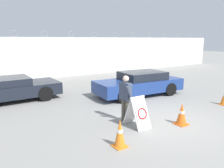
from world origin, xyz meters
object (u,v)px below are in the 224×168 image
(parked_car_front_coupe, at_px, (9,89))
(traffic_cone_mid, at_px, (182,114))
(security_guard, at_px, (125,97))
(traffic_cone_far, at_px, (120,133))
(barricade_sign, at_px, (138,112))
(parked_car_rear_sedan, at_px, (139,83))

(parked_car_front_coupe, bearing_deg, traffic_cone_mid, -55.57)
(security_guard, distance_m, traffic_cone_mid, 2.03)
(parked_car_front_coupe, bearing_deg, traffic_cone_far, -75.44)
(barricade_sign, xyz_separation_m, parked_car_front_coupe, (-3.09, 5.76, 0.08))
(security_guard, bearing_deg, parked_car_front_coupe, -160.17)
(security_guard, height_order, traffic_cone_mid, security_guard)
(barricade_sign, distance_m, parked_car_rear_sedan, 4.29)
(traffic_cone_mid, bearing_deg, security_guard, 137.60)
(security_guard, height_order, parked_car_front_coupe, security_guard)
(parked_car_front_coupe, relative_size, parked_car_rear_sedan, 0.94)
(barricade_sign, relative_size, security_guard, 0.63)
(parked_car_front_coupe, distance_m, parked_car_rear_sedan, 6.41)
(barricade_sign, height_order, traffic_cone_far, barricade_sign)
(traffic_cone_far, height_order, parked_car_rear_sedan, parked_car_rear_sedan)
(security_guard, distance_m, traffic_cone_far, 2.01)
(parked_car_rear_sedan, bearing_deg, barricade_sign, 54.04)
(barricade_sign, height_order, traffic_cone_mid, barricade_sign)
(security_guard, bearing_deg, parked_car_rear_sedan, 121.49)
(traffic_cone_mid, relative_size, parked_car_rear_sedan, 0.16)
(traffic_cone_far, bearing_deg, parked_car_front_coupe, 104.93)
(security_guard, distance_m, parked_car_front_coupe, 5.96)
(barricade_sign, height_order, parked_car_rear_sedan, parked_car_rear_sedan)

